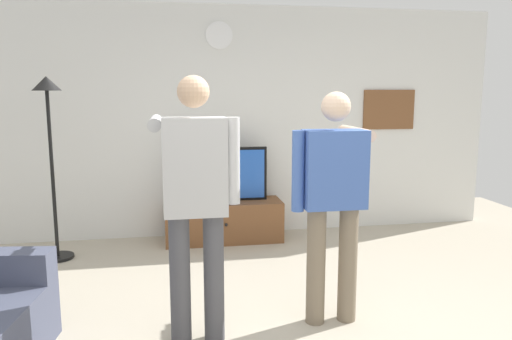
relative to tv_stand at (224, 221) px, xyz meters
name	(u,v)px	position (x,y,z in m)	size (l,w,h in m)	color
back_wall	(235,122)	(0.19, 0.35, 1.12)	(6.40, 0.10, 2.70)	silver
tv_stand	(224,221)	(0.00, 0.00, 0.00)	(1.33, 0.49, 0.46)	brown
television	(223,174)	(0.00, 0.05, 0.54)	(1.02, 0.07, 0.62)	black
wall_clock	(219,35)	(0.00, 0.29, 2.11)	(0.31, 0.31, 0.03)	white
framed_picture	(389,110)	(2.11, 0.30, 1.26)	(0.66, 0.04, 0.49)	brown
floor_lamp	(49,130)	(-1.77, -0.31, 1.10)	(0.32, 0.32, 1.86)	black
person_standing_nearer_lamp	(195,194)	(-0.43, -2.26, 0.81)	(0.60, 0.78, 1.82)	#4C4C51
person_standing_nearer_couch	(333,193)	(0.58, -2.13, 0.75)	(0.63, 0.78, 1.71)	#7A6B56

